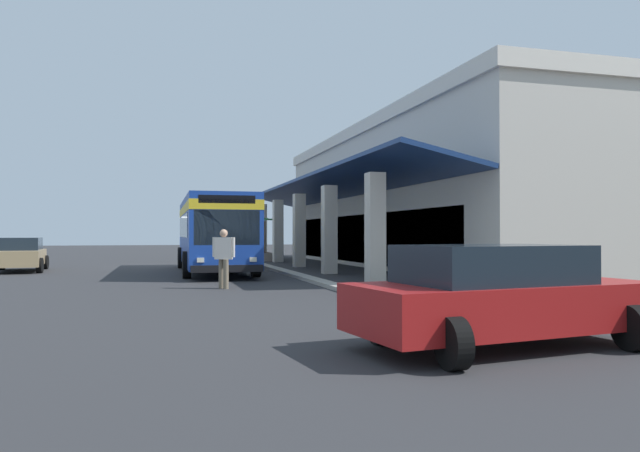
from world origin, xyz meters
The scene contains 8 objects.
ground centered at (0.00, 8.00, 0.00)m, with size 120.00×120.00×0.00m, color #2D2D30.
curb_strip centered at (2.65, 4.63, 0.06)m, with size 31.72×0.50×0.12m, color #9E998E.
plaza_building centered at (2.65, 14.25, 3.60)m, with size 26.74×13.53×7.19m.
transit_bus centered at (5.38, 1.85, 1.85)m, with size 11.24×2.92×3.34m.
parked_sedan_red centered at (23.83, 4.17, 0.75)m, with size 2.81×4.60×1.47m.
parked_sedan_tan centered at (2.91, -6.25, 0.75)m, with size 4.55×2.29×1.47m.
pedestrian centered at (13.52, 1.39, 1.01)m, with size 0.39×0.64×1.77m.
potted_palm centered at (-4.08, 5.77, 0.61)m, with size 1.62×1.90×2.67m.
Camera 1 is at (31.31, -0.57, 1.62)m, focal length 33.31 mm.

